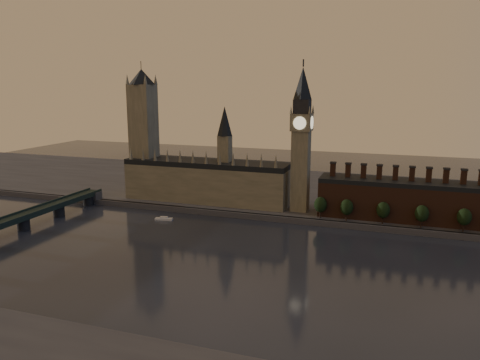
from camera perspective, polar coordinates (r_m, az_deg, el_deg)
The scene contains 12 objects.
ground at distance 247.76m, azimuth -0.44°, elevation -10.76°, with size 900.00×900.00×0.00m, color black.
north_bank at distance 411.84m, azimuth 7.85°, elevation -1.45°, with size 900.00×182.00×4.00m.
palace_of_westminster at distance 366.93m, azimuth -3.95°, elevation 0.16°, with size 130.00×30.30×74.00m.
victoria_tower at distance 386.55m, azimuth -11.67°, elevation 6.14°, with size 24.00×24.00×108.00m.
big_ben at distance 334.79m, azimuth 7.49°, elevation 5.09°, with size 15.00×15.00×107.00m.
chimney_block at distance 334.82m, azimuth 19.13°, elevation -2.25°, with size 110.00×25.00×37.00m.
embankment_tree_0 at distance 324.69m, azimuth 9.78°, elevation -2.98°, with size 8.60×8.60×14.88m.
embankment_tree_1 at distance 321.45m, azimuth 12.88°, elevation -3.25°, with size 8.60×8.60×14.88m.
embankment_tree_2 at distance 320.46m, azimuth 17.05°, elevation -3.52°, with size 8.60×8.60×14.88m.
embankment_tree_3 at distance 320.23m, azimuth 21.29°, elevation -3.82°, with size 8.60×8.60×14.88m.
embankment_tree_4 at distance 322.39m, azimuth 25.67°, elevation -4.08°, with size 8.60×8.60×14.88m.
river_boat at distance 335.93m, azimuth -9.27°, elevation -4.68°, with size 12.81×6.00×2.47m.
Camera 1 is at (76.60, -215.97, 94.22)m, focal length 35.00 mm.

